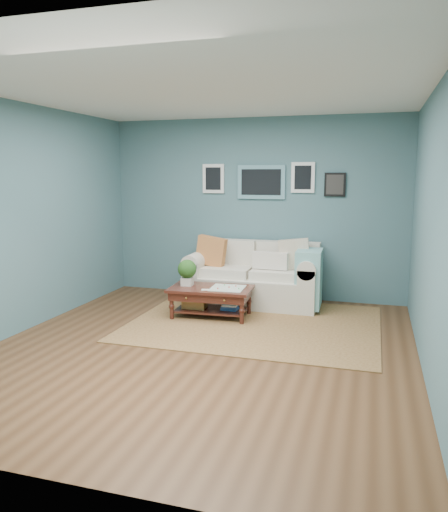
% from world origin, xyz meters
% --- Properties ---
extents(room_shell, '(5.00, 5.02, 2.70)m').
position_xyz_m(room_shell, '(0.00, 0.06, 1.36)').
color(room_shell, brown).
rests_on(room_shell, ground).
extents(area_rug, '(3.05, 2.44, 0.01)m').
position_xyz_m(area_rug, '(0.35, 1.06, 0.01)').
color(area_rug, brown).
rests_on(area_rug, ground).
extents(loveseat, '(1.93, 0.88, 0.99)m').
position_xyz_m(loveseat, '(0.18, 2.03, 0.40)').
color(loveseat, beige).
rests_on(loveseat, ground).
extents(coffee_table, '(1.10, 0.69, 0.75)m').
position_xyz_m(coffee_table, '(-0.33, 1.18, 0.33)').
color(coffee_table, '#35160E').
rests_on(coffee_table, ground).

